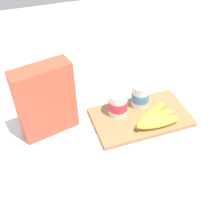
% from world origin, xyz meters
% --- Properties ---
extents(ground_plane, '(2.40, 2.40, 0.00)m').
position_xyz_m(ground_plane, '(0.00, 0.00, 0.00)').
color(ground_plane, silver).
extents(cutting_board, '(0.35, 0.21, 0.02)m').
position_xyz_m(cutting_board, '(0.00, 0.00, 0.01)').
color(cutting_board, '#A37A4C').
rests_on(cutting_board, ground_plane).
extents(cereal_box, '(0.20, 0.11, 0.26)m').
position_xyz_m(cereal_box, '(-0.32, 0.06, 0.13)').
color(cereal_box, '#D85138').
rests_on(cereal_box, ground_plane).
extents(yogurt_cup_front, '(0.07, 0.07, 0.09)m').
position_xyz_m(yogurt_cup_front, '(-0.08, 0.04, 0.06)').
color(yogurt_cup_front, white).
rests_on(yogurt_cup_front, cutting_board).
extents(yogurt_cup_back, '(0.07, 0.07, 0.09)m').
position_xyz_m(yogurt_cup_back, '(0.02, 0.06, 0.06)').
color(yogurt_cup_back, white).
rests_on(yogurt_cup_back, cutting_board).
extents(banana_bunch, '(0.17, 0.13, 0.04)m').
position_xyz_m(banana_bunch, '(0.03, -0.05, 0.03)').
color(banana_bunch, yellow).
rests_on(banana_bunch, cutting_board).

